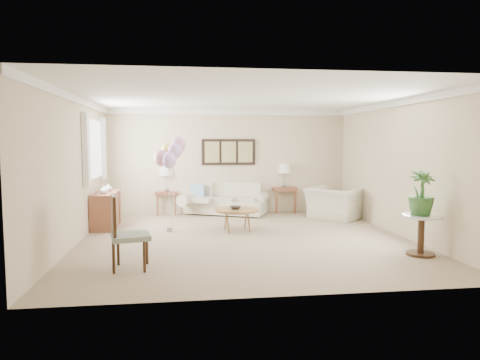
{
  "coord_description": "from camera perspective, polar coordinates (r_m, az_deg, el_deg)",
  "views": [
    {
      "loc": [
        -1.09,
        -7.73,
        1.78
      ],
      "look_at": [
        -0.02,
        0.6,
        1.05
      ],
      "focal_mm": 32.0,
      "sensor_mm": 36.0,
      "label": 1
    }
  ],
  "objects": [
    {
      "name": "wall_art_triptych",
      "position": [
        10.75,
        -1.52,
        3.75
      ],
      "size": [
        1.35,
        0.06,
        0.65
      ],
      "color": "black",
      "rests_on": "ground"
    },
    {
      "name": "ground_plane",
      "position": [
        8.01,
        0.68,
        -7.88
      ],
      "size": [
        6.0,
        6.0,
        0.0
      ],
      "primitive_type": "plane",
      "color": "tan"
    },
    {
      "name": "credenza",
      "position": [
        9.48,
        -17.43,
        -3.81
      ],
      "size": [
        0.46,
        1.2,
        0.74
      ],
      "color": "brown",
      "rests_on": "ground"
    },
    {
      "name": "accent_chair",
      "position": [
        6.27,
        -15.11,
        -6.55
      ],
      "size": [
        0.61,
        0.61,
        1.05
      ],
      "color": "gray",
      "rests_on": "ground"
    },
    {
      "name": "decor_bowl",
      "position": [
        8.63,
        -0.62,
        -3.7
      ],
      "size": [
        0.24,
        0.24,
        0.06
      ],
      "primitive_type": "imported",
      "rotation": [
        0.0,
        0.0,
        -0.01
      ],
      "color": "#2C2724",
      "rests_on": "coffee_table"
    },
    {
      "name": "room_shell",
      "position": [
        7.88,
        -0.19,
        3.85
      ],
      "size": [
        6.04,
        6.04,
        2.6
      ],
      "color": "beige",
      "rests_on": "ground"
    },
    {
      "name": "vase_white",
      "position": [
        9.16,
        -17.67,
        -1.25
      ],
      "size": [
        0.2,
        0.2,
        0.17
      ],
      "primitive_type": "imported",
      "rotation": [
        0.0,
        0.0,
        -0.24
      ],
      "color": "white",
      "rests_on": "credenza"
    },
    {
      "name": "lamp_left",
      "position": [
        10.78,
        -9.81,
        1.15
      ],
      "size": [
        0.37,
        0.37,
        0.65
      ],
      "color": "gray",
      "rests_on": "end_table_left"
    },
    {
      "name": "coffee_table",
      "position": [
        8.66,
        -0.39,
        -4.1
      ],
      "size": [
        0.89,
        0.89,
        0.45
      ],
      "color": "olive",
      "rests_on": "ground"
    },
    {
      "name": "end_table_left",
      "position": [
        10.84,
        -9.77,
        -1.96
      ],
      "size": [
        0.53,
        0.48,
        0.58
      ],
      "color": "brown",
      "rests_on": "ground"
    },
    {
      "name": "lamp_right",
      "position": [
        11.0,
        5.92,
        1.43
      ],
      "size": [
        0.34,
        0.34,
        0.59
      ],
      "color": "gray",
      "rests_on": "end_table_right"
    },
    {
      "name": "armchair",
      "position": [
        10.28,
        12.47,
        -3.04
      ],
      "size": [
        1.49,
        1.5,
        0.73
      ],
      "primitive_type": "imported",
      "rotation": [
        0.0,
        0.0,
        2.3
      ],
      "color": "beige",
      "rests_on": "ground"
    },
    {
      "name": "balloon_cluster",
      "position": [
        8.59,
        -9.25,
        3.58
      ],
      "size": [
        0.63,
        0.54,
        1.92
      ],
      "color": "gray",
      "rests_on": "ground"
    },
    {
      "name": "sofa",
      "position": [
        10.73,
        -1.94,
        -2.89
      ],
      "size": [
        2.44,
        1.53,
        0.79
      ],
      "color": "beige",
      "rests_on": "ground"
    },
    {
      "name": "vase_sage",
      "position": [
        9.62,
        -17.18,
        -0.94
      ],
      "size": [
        0.19,
        0.19,
        0.17
      ],
      "primitive_type": "imported",
      "rotation": [
        0.0,
        0.0,
        -0.13
      ],
      "color": "#B1B3AF",
      "rests_on": "credenza"
    },
    {
      "name": "side_table",
      "position": [
        7.37,
        23.03,
        -5.53
      ],
      "size": [
        0.6,
        0.6,
        0.65
      ],
      "color": "silver",
      "rests_on": "ground"
    },
    {
      "name": "end_table_right",
      "position": [
        11.05,
        5.89,
        -1.46
      ],
      "size": [
        0.6,
        0.54,
        0.65
      ],
      "color": "brown",
      "rests_on": "ground"
    },
    {
      "name": "potted_plant",
      "position": [
        7.26,
        22.99,
        -1.54
      ],
      "size": [
        0.45,
        0.45,
        0.72
      ],
      "primitive_type": "imported",
      "rotation": [
        0.0,
        0.0,
        0.13
      ],
      "color": "#22531A",
      "rests_on": "side_table"
    }
  ]
}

